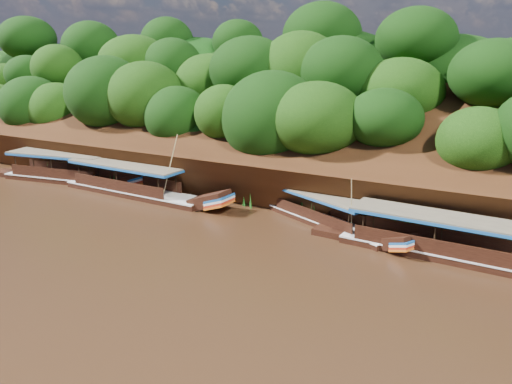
# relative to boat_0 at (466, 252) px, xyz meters

# --- Properties ---
(ground) EXTENTS (160.00, 160.00, 0.00)m
(ground) POSITION_rel_boat_0_xyz_m (-11.37, -6.58, -0.58)
(ground) COLOR black
(ground) RESTS_ON ground
(riverbank) EXTENTS (120.00, 30.06, 19.40)m
(riverbank) POSITION_rel_boat_0_xyz_m (-11.38, 16.15, 1.31)
(riverbank) COLOR black
(riverbank) RESTS_ON ground
(boat_0) EXTENTS (15.90, 3.09, 6.07)m
(boat_0) POSITION_rel_boat_0_xyz_m (0.00, 0.00, 0.00)
(boat_0) COLOR black
(boat_0) RESTS_ON ground
(boat_1) EXTENTS (12.23, 6.64, 4.54)m
(boat_1) POSITION_rel_boat_0_xyz_m (-8.83, 1.64, -0.09)
(boat_1) COLOR black
(boat_1) RESTS_ON ground
(boat_2) EXTENTS (16.98, 3.08, 6.18)m
(boat_2) POSITION_rel_boat_0_xyz_m (-25.89, 1.06, 0.02)
(boat_2) COLOR black
(boat_2) RESTS_ON ground
(boat_3) EXTENTS (15.38, 4.82, 3.23)m
(boat_3) POSITION_rel_boat_0_xyz_m (-34.76, 1.67, 0.03)
(boat_3) COLOR black
(boat_3) RESTS_ON ground
(reeds) EXTENTS (48.87, 2.41, 1.95)m
(reeds) POSITION_rel_boat_0_xyz_m (-13.86, 3.04, 0.26)
(reeds) COLOR #23711C
(reeds) RESTS_ON ground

